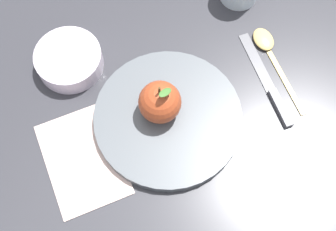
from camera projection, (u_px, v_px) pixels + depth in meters
ground_plane at (183, 104)px, 0.74m from camera, size 2.40×2.40×0.00m
dinner_plate at (168, 118)px, 0.72m from camera, size 0.24×0.24×0.02m
apple at (160, 102)px, 0.69m from camera, size 0.07×0.07×0.09m
side_bowl at (69, 59)px, 0.75m from camera, size 0.11×0.11×0.04m
knife at (270, 87)px, 0.75m from camera, size 0.16×0.13×0.01m
spoon at (268, 49)px, 0.78m from camera, size 0.16×0.13×0.01m
linen_napkin at (83, 159)px, 0.71m from camera, size 0.20×0.19×0.00m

